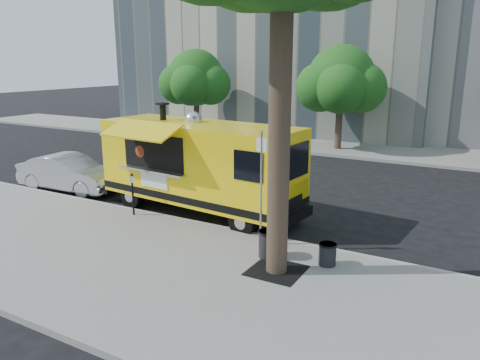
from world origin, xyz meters
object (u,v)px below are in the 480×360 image
(far_tree_a, at_px, (196,78))
(sign_post, at_px, (261,182))
(food_truck, at_px, (199,164))
(parking_meter, at_px, (132,189))
(trash_bin_left, at_px, (269,243))
(sedan, at_px, (69,173))
(far_tree_b, at_px, (341,80))
(trash_bin_right, at_px, (327,253))

(far_tree_a, xyz_separation_m, sign_post, (11.55, -13.85, -1.93))
(far_tree_a, relative_size, food_truck, 0.75)
(far_tree_a, relative_size, sign_post, 1.79)
(parking_meter, distance_m, trash_bin_left, 5.18)
(sign_post, distance_m, sedan, 9.14)
(far_tree_b, height_order, food_truck, far_tree_b)
(far_tree_a, height_order, far_tree_b, far_tree_b)
(food_truck, distance_m, trash_bin_right, 5.64)
(trash_bin_right, bearing_deg, sedan, 170.03)
(food_truck, xyz_separation_m, sedan, (-5.79, -0.22, -0.94))
(far_tree_b, bearing_deg, sign_post, -79.85)
(sign_post, xyz_separation_m, food_truck, (-3.14, 1.77, -0.22))
(parking_meter, xyz_separation_m, trash_bin_left, (5.10, -0.81, -0.48))
(trash_bin_left, distance_m, trash_bin_right, 1.43)
(sign_post, distance_m, food_truck, 3.61)
(food_truck, relative_size, trash_bin_left, 10.69)
(far_tree_b, bearing_deg, sedan, -116.68)
(trash_bin_left, bearing_deg, far_tree_b, 101.78)
(far_tree_b, xyz_separation_m, sedan, (-6.38, -12.70, -3.15))
(sign_post, xyz_separation_m, trash_bin_right, (1.95, -0.36, -1.41))
(far_tree_a, height_order, trash_bin_right, far_tree_a)
(sign_post, bearing_deg, sedan, 170.16)
(far_tree_b, bearing_deg, trash_bin_right, -72.88)
(far_tree_a, relative_size, trash_bin_left, 7.99)
(far_tree_a, bearing_deg, sign_post, -50.17)
(sign_post, height_order, sedan, sign_post)
(far_tree_b, distance_m, sign_post, 14.61)
(food_truck, height_order, trash_bin_right, food_truck)
(far_tree_a, bearing_deg, sedan, -77.99)
(far_tree_b, relative_size, trash_bin_right, 10.32)
(trash_bin_right, bearing_deg, food_truck, 157.28)
(far_tree_b, height_order, sign_post, far_tree_b)
(sign_post, relative_size, food_truck, 0.42)
(trash_bin_right, bearing_deg, far_tree_b, 107.12)
(far_tree_b, relative_size, sign_post, 1.83)
(far_tree_b, relative_size, parking_meter, 4.12)
(sedan, distance_m, trash_bin_left, 9.73)
(sign_post, relative_size, sedan, 0.72)
(far_tree_b, relative_size, food_truck, 0.77)
(food_truck, bearing_deg, far_tree_a, 130.14)
(sign_post, height_order, trash_bin_right, sign_post)
(far_tree_a, xyz_separation_m, trash_bin_left, (12.10, -14.46, -3.27))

